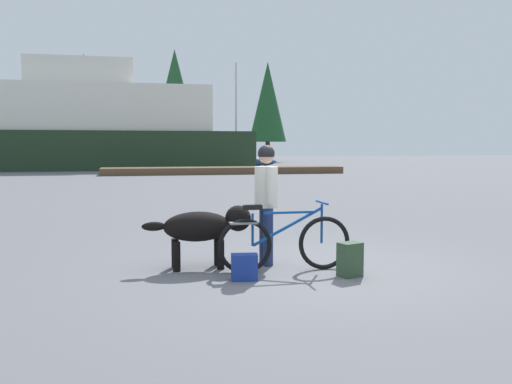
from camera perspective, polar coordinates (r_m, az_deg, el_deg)
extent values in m
plane|color=slate|center=(7.30, 5.60, -8.15)|extent=(160.00, 160.00, 0.00)
torus|color=black|center=(7.32, 7.16, -5.30)|extent=(0.71, 0.06, 0.71)
torus|color=black|center=(7.03, -1.16, -5.68)|extent=(0.71, 0.06, 0.71)
cube|color=navy|center=(7.10, 3.49, -2.15)|extent=(0.69, 0.03, 0.03)
cube|color=navy|center=(7.12, 3.33, -3.63)|extent=(0.93, 0.03, 0.49)
cylinder|color=navy|center=(7.01, -0.36, -3.97)|extent=(0.03, 0.03, 0.42)
cylinder|color=navy|center=(7.26, 6.88, -3.30)|extent=(0.03, 0.03, 0.52)
cube|color=black|center=(6.97, -0.36, -1.61)|extent=(0.24, 0.10, 0.06)
cylinder|color=navy|center=(7.23, 6.90, -1.10)|extent=(0.03, 0.44, 0.03)
cube|color=slate|center=(6.98, -1.32, -3.27)|extent=(0.36, 0.14, 0.02)
cylinder|color=navy|center=(7.68, 0.87, -4.46)|extent=(0.14, 0.14, 0.79)
cylinder|color=navy|center=(7.47, 1.27, -4.73)|extent=(0.14, 0.14, 0.79)
cylinder|color=silver|center=(7.49, 1.07, 0.53)|extent=(0.32, 0.32, 0.56)
cylinder|color=silver|center=(7.71, 0.68, 0.90)|extent=(0.09, 0.09, 0.50)
cylinder|color=silver|center=(7.28, 1.49, 0.67)|extent=(0.09, 0.09, 0.50)
sphere|color=tan|center=(7.47, 1.08, 3.81)|extent=(0.22, 0.22, 0.22)
sphere|color=black|center=(7.47, 1.08, 4.04)|extent=(0.23, 0.23, 0.23)
ellipsoid|color=black|center=(7.33, -6.14, -3.60)|extent=(0.91, 0.47, 0.40)
sphere|color=black|center=(7.40, -1.89, -2.76)|extent=(0.35, 0.35, 0.35)
ellipsoid|color=black|center=(7.29, -10.63, -3.55)|extent=(0.32, 0.12, 0.12)
cylinder|color=black|center=(7.56, -4.03, -6.19)|extent=(0.10, 0.10, 0.39)
cylinder|color=black|center=(7.31, -3.72, -6.57)|extent=(0.10, 0.10, 0.39)
cylinder|color=black|center=(7.50, -8.44, -6.32)|extent=(0.10, 0.10, 0.39)
cylinder|color=black|center=(7.24, -8.29, -6.71)|extent=(0.10, 0.10, 0.39)
cube|color=#334C33|center=(6.99, 9.79, -6.97)|extent=(0.33, 0.28, 0.43)
cube|color=navy|center=(6.72, -1.22, -7.85)|extent=(0.34, 0.22, 0.32)
cube|color=brown|center=(32.51, -3.34, 2.27)|extent=(14.21, 2.23, 0.40)
cube|color=#1E331E|center=(41.30, -21.72, 4.05)|extent=(29.71, 7.09, 2.68)
cube|color=silver|center=(41.38, -21.85, 8.12)|extent=(23.77, 5.96, 3.20)
cube|color=silver|center=(41.26, -17.80, 11.74)|extent=(7.13, 4.26, 1.80)
ellipsoid|color=navy|center=(41.44, -2.09, 3.16)|extent=(6.35, 1.78, 0.90)
cylinder|color=#B2B2B7|center=(41.52, -2.11, 8.60)|extent=(0.14, 0.14, 6.97)
cylinder|color=#B2B2B7|center=(41.26, -3.41, 5.44)|extent=(2.86, 0.10, 0.10)
cylinder|color=#4C331E|center=(54.46, -17.33, 4.10)|extent=(0.42, 0.42, 2.35)
cone|color=#143819|center=(54.66, -17.46, 9.51)|extent=(3.64, 3.64, 7.94)
cylinder|color=#4C331E|center=(54.81, -8.39, 4.65)|extent=(0.40, 0.40, 3.08)
cone|color=#1E4C28|center=(55.08, -8.46, 10.43)|extent=(4.12, 4.12, 8.03)
cylinder|color=#4C331E|center=(56.51, 1.22, 4.22)|extent=(0.46, 0.46, 2.11)
cone|color=#1E4C28|center=(56.69, 1.23, 9.40)|extent=(3.84, 3.84, 8.13)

